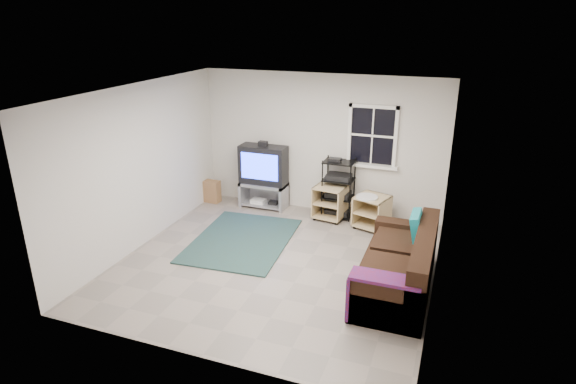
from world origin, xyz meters
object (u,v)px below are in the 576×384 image
at_px(side_table_left, 331,200).
at_px(sofa, 400,268).
at_px(side_table_right, 372,209).
at_px(tv_unit, 264,171).
at_px(av_rack, 338,192).

xyz_separation_m(side_table_left, sofa, (1.54, -2.10, -0.00)).
distance_m(side_table_left, side_table_right, 0.81).
distance_m(tv_unit, side_table_left, 1.43).
height_order(side_table_left, side_table_right, side_table_left).
height_order(tv_unit, side_table_right, tv_unit).
bearing_deg(tv_unit, side_table_left, -3.08).
bearing_deg(av_rack, side_table_right, -20.80).
xyz_separation_m(av_rack, side_table_left, (-0.10, -0.10, -0.15)).
height_order(av_rack, side_table_right, av_rack).
height_order(side_table_left, sofa, sofa).
distance_m(tv_unit, side_table_right, 2.22).
xyz_separation_m(tv_unit, side_table_left, (1.38, -0.07, -0.39)).
bearing_deg(tv_unit, side_table_right, -6.26).
distance_m(tv_unit, av_rack, 1.50).
bearing_deg(sofa, side_table_right, 111.09).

